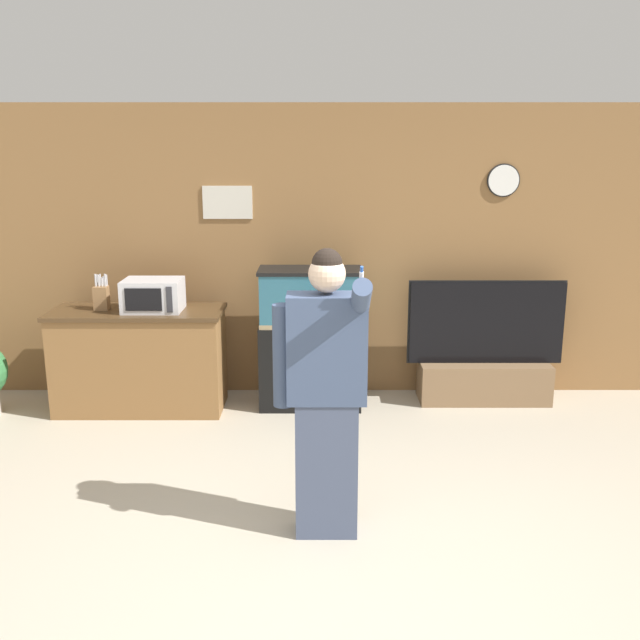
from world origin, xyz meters
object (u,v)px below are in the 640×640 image
Objects in this scene: knife_block at (102,297)px; aquarium_on_stand at (311,338)px; counter_island at (140,360)px; person_standing at (325,391)px; microwave at (153,295)px; tv_on_stand at (484,366)px.

knife_block is 1.81m from aquarium_on_stand.
person_standing is (1.58, -2.05, 0.44)m from counter_island.
microwave is 0.39× the size of aquarium_on_stand.
microwave is (0.15, -0.02, 0.57)m from counter_island.
tv_on_stand is (3.02, 0.21, -0.13)m from counter_island.
aquarium_on_stand is at bearing 4.51° from microwave.
person_standing reaches higher than counter_island.
microwave reaches higher than tv_on_stand.
tv_on_stand is 0.81× the size of person_standing.
counter_island is at bearing -3.43° from knife_block.
microwave is at bearing 125.28° from person_standing.
knife_block reaches higher than counter_island.
person_standing reaches higher than tv_on_stand.
counter_island is at bearing -176.09° from tv_on_stand.
aquarium_on_stand is (1.77, 0.06, -0.38)m from knife_block.
microwave is 2.49m from person_standing.
counter_island is 1.05× the size of tv_on_stand.
tv_on_stand is at bearing 3.91° from counter_island.
microwave is at bearing -5.05° from knife_block.
knife_block is at bearing -176.75° from tv_on_stand.
knife_block is 0.18× the size of person_standing.
aquarium_on_stand reaches higher than tv_on_stand.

